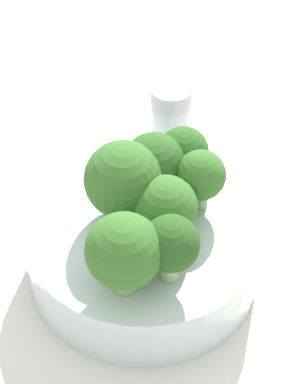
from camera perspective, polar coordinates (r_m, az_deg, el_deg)
name	(u,v)px	position (r m, az deg, el deg)	size (l,w,h in m)	color
ground_plane	(144,266)	(0.53, 0.00, -6.62)	(3.00, 3.00, 0.00)	silver
bowl	(144,245)	(0.51, 0.00, -4.73)	(0.18, 0.18, 0.05)	silver
broccoli_floret_0	(165,208)	(0.46, 1.91, -1.44)	(0.05, 0.05, 0.05)	#7A9E5B
broccoli_floret_1	(183,153)	(0.50, 3.50, 3.48)	(0.04, 0.04, 0.05)	#84AD66
broccoli_floret_2	(123,180)	(0.47, -1.85, 1.08)	(0.06, 0.06, 0.07)	#8EB770
broccoli_floret_3	(154,164)	(0.48, 0.87, 2.47)	(0.05, 0.05, 0.06)	#8EB770
broccoli_floret_4	(171,245)	(0.43, 2.39, -4.73)	(0.04, 0.04, 0.06)	#8EB770
broccoli_floret_5	(124,252)	(0.42, -1.80, -5.39)	(0.05, 0.05, 0.06)	#8EB770
broccoli_floret_6	(200,177)	(0.48, 5.03, 1.36)	(0.04, 0.04, 0.05)	#84AD66
pepper_shaker	(170,123)	(0.59, 2.33, 6.17)	(0.04, 0.04, 0.08)	silver
almond_crumb_3	(124,163)	(0.61, -1.82, 2.59)	(0.01, 0.01, 0.01)	#AD7F4C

